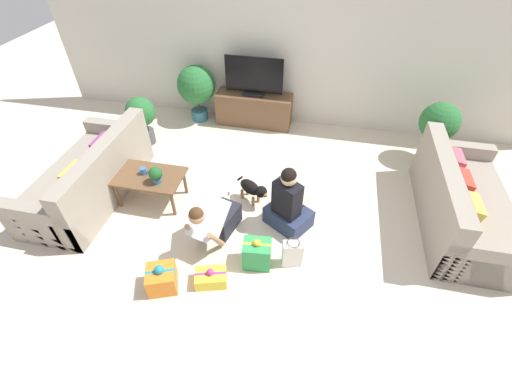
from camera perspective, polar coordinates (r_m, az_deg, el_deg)
ground_plane at (r=4.37m, az=1.04°, el=-5.38°), size 16.00×16.00×0.00m
wall_back at (r=5.87m, az=6.64°, el=22.91°), size 8.40×0.06×2.60m
sofa_left at (r=5.10m, az=-25.88°, el=2.19°), size 0.94×1.96×0.84m
sofa_right at (r=4.90m, az=30.92°, el=-1.79°), size 0.94×1.96×0.84m
coffee_table at (r=4.67m, az=-17.35°, el=2.16°), size 0.89×0.55×0.42m
tv_console at (r=6.14m, az=-0.33°, el=13.60°), size 1.30×0.39×0.56m
tv at (r=5.89m, az=-0.35°, el=18.38°), size 0.96×0.20×0.64m
potted_plant_corner_right at (r=5.71m, az=28.13°, el=9.89°), size 0.56×0.56×0.94m
potted_plant_back_left at (r=6.21m, az=-9.90°, el=16.93°), size 0.65×0.65×0.98m
potted_plant_corner_left at (r=5.80m, az=-18.57°, el=11.96°), size 0.46×0.46×0.80m
person_kneeling at (r=4.02m, az=-6.98°, el=-4.51°), size 0.49×0.83×0.77m
person_sitting at (r=4.15m, az=5.38°, el=-2.27°), size 0.65×0.62×0.91m
dog at (r=4.50m, az=-0.50°, el=0.52°), size 0.47×0.34×0.35m
gift_box_a at (r=3.84m, az=-15.43°, el=-13.71°), size 0.38×0.37×0.35m
gift_box_b at (r=3.82m, az=-7.52°, el=-13.95°), size 0.38×0.31×0.22m
gift_box_c at (r=3.86m, az=0.16°, el=-10.21°), size 0.33×0.28×0.40m
gift_bag_a at (r=3.88m, az=6.08°, el=-10.13°), size 0.24×0.17×0.37m
mug at (r=4.66m, az=-18.26°, el=3.36°), size 0.12×0.08×0.09m
tabletop_plant at (r=4.42m, az=-16.39°, el=2.82°), size 0.17×0.17×0.22m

